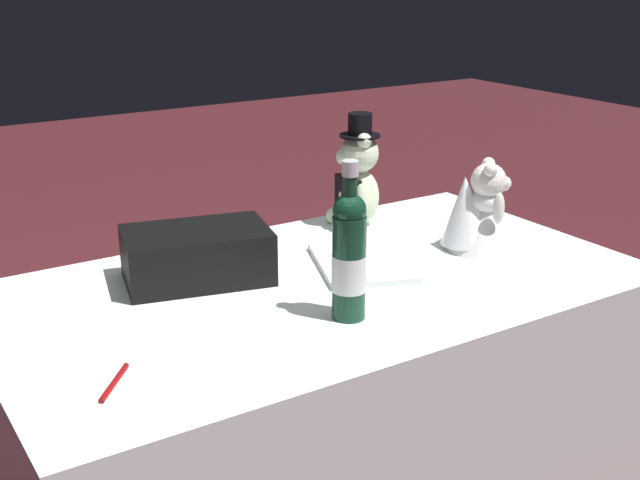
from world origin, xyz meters
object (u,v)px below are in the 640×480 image
teddy_bear_groom (356,180)px  signing_pen (115,381)px  guestbook (362,263)px  champagne_bottle (349,254)px  teddy_bear_bride (480,213)px  gift_case_black (197,255)px

teddy_bear_groom → signing_pen: teddy_bear_groom is taller
teddy_bear_groom → guestbook: teddy_bear_groom is taller
champagne_bottle → signing_pen: bearing=-178.8°
teddy_bear_groom → champagne_bottle: 0.61m
teddy_bear_groom → teddy_bear_bride: bearing=-64.5°
teddy_bear_bride → signing_pen: (-1.01, -0.18, -0.09)m
teddy_bear_groom → signing_pen: bearing=-149.8°
teddy_bear_groom → champagne_bottle: (-0.36, -0.49, 0.01)m
teddy_bear_groom → gift_case_black: bearing=-166.0°
teddy_bear_groom → guestbook: (-0.16, -0.26, -0.12)m
teddy_bear_bride → teddy_bear_groom: bearing=115.5°
champagne_bottle → guestbook: 0.32m
teddy_bear_groom → guestbook: bearing=-121.9°
teddy_bear_groom → signing_pen: 1.00m
signing_pen → guestbook: guestbook is taller
teddy_bear_bride → gift_case_black: teddy_bear_bride is taller
guestbook → teddy_bear_bride: bearing=10.6°
gift_case_black → guestbook: bearing=-19.6°
champagne_bottle → gift_case_black: 0.40m
champagne_bottle → guestbook: (0.19, 0.22, -0.13)m
teddy_bear_groom → champagne_bottle: size_ratio=0.94×
teddy_bear_bride → champagne_bottle: (-0.51, -0.17, 0.04)m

